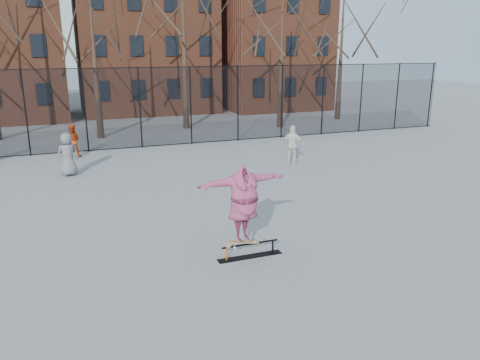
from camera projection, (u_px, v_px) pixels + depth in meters
name	position (u px, v px, depth m)	size (l,w,h in m)	color
ground	(277.00, 237.00, 12.53)	(100.00, 100.00, 0.00)	slate
skate_rail	(250.00, 251.00, 11.32)	(1.63, 0.25, 0.36)	black
skateboard	(243.00, 242.00, 11.19)	(0.79, 0.19, 0.09)	olive
skater	(244.00, 204.00, 10.92)	(2.26, 0.61, 1.84)	#663A93
bystander_grey	(68.00, 154.00, 18.32)	(0.84, 0.55, 1.72)	slate
bystander_red	(72.00, 141.00, 21.47)	(0.74, 0.58, 1.53)	#AD360F
bystander_white	(293.00, 145.00, 20.01)	(1.01, 0.42, 1.72)	silver
fence	(168.00, 106.00, 23.64)	(34.03, 0.07, 4.00)	black
tree_row	(143.00, 1.00, 25.84)	(33.66, 7.46, 10.67)	black
rowhouses	(137.00, 31.00, 34.47)	(29.00, 7.00, 13.00)	brown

